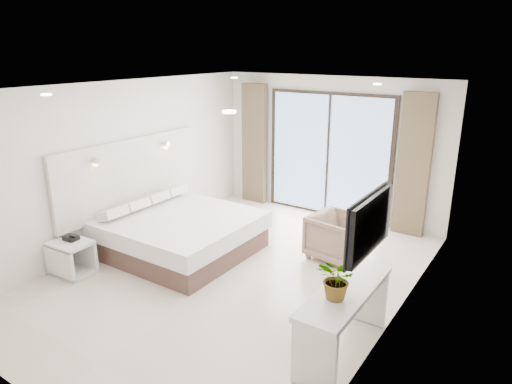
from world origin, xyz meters
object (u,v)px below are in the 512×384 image
Objects in this scene: nightstand at (72,258)px; armchair at (337,235)px; console_desk at (345,307)px; bed at (180,233)px.

armchair reaches higher than nightstand.
armchair is (2.99, 2.65, 0.14)m from nightstand.
console_desk is 2.37m from armchair.
nightstand is (-0.77, -1.46, -0.06)m from bed.
bed is 1.41× the size of console_desk.
console_desk is at bearing 4.20° from nightstand.
bed is 1.65m from nightstand.
bed is at bearing 126.35° from armchair.
console_desk is (4.03, 0.52, 0.30)m from nightstand.
console_desk is at bearing -146.00° from armchair.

